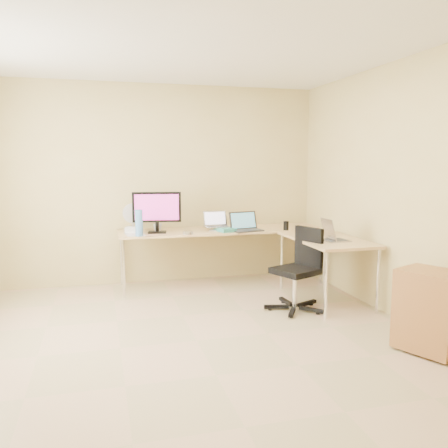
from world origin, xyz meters
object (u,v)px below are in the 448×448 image
object	(u,v)px
monitor	(157,212)
water_bottle	(139,223)
laptop_black	(247,221)
mug	(158,228)
laptop_center	(217,219)
cabinet	(430,310)
desk_main	(222,257)
laptop_return	(336,232)
desk_return	(326,269)
office_chair	(295,265)
desk_fan	(133,218)
keyboard	(224,230)

from	to	relation	value
monitor	water_bottle	size ratio (longest dim) A/B	1.88
laptop_black	mug	world-z (taller)	laptop_black
laptop_center	mug	xyz separation A→B (m)	(-0.74, 0.07, -0.09)
water_bottle	cabinet	size ratio (longest dim) A/B	0.46
mug	desk_main	bearing A→B (deg)	1.49
laptop_black	cabinet	world-z (taller)	laptop_black
laptop_return	desk_return	bearing A→B (deg)	-0.74
laptop_black	water_bottle	size ratio (longest dim) A/B	1.22
office_chair	laptop_return	bearing A→B (deg)	-18.05
office_chair	cabinet	bearing A→B (deg)	-87.51
desk_main	monitor	distance (m)	1.06
laptop_black	water_bottle	xyz separation A→B (m)	(-1.35, -0.07, 0.04)
laptop_black	desk_fan	distance (m)	1.44
office_chair	keyboard	bearing A→B (deg)	90.89
laptop_return	laptop_center	bearing A→B (deg)	40.96
desk_return	laptop_center	bearing A→B (deg)	139.46
desk_return	office_chair	size ratio (longest dim) A/B	1.45
desk_return	laptop_return	size ratio (longest dim) A/B	4.27
laptop_center	laptop_return	world-z (taller)	laptop_center
keyboard	cabinet	distance (m)	2.72
desk_fan	mug	bearing A→B (deg)	-34.61
laptop_black	laptop_return	xyz separation A→B (m)	(0.72, -0.98, -0.02)
monitor	desk_fan	xyz separation A→B (m)	(-0.28, 0.26, -0.10)
desk_fan	cabinet	size ratio (longest dim) A/B	0.47
laptop_black	office_chair	bearing A→B (deg)	-90.31
monitor	desk_main	bearing A→B (deg)	15.73
mug	desk_return	bearing A→B (deg)	-28.38
mug	water_bottle	xyz separation A→B (m)	(-0.25, -0.28, 0.11)
desk_main	desk_fan	distance (m)	1.25
desk_return	keyboard	world-z (taller)	keyboard
laptop_black	water_bottle	world-z (taller)	water_bottle
desk_main	laptop_return	size ratio (longest dim) A/B	8.70
desk_main	laptop_return	world-z (taller)	laptop_return
laptop_black	keyboard	world-z (taller)	laptop_black
keyboard	office_chair	xyz separation A→B (m)	(0.49, -1.10, -0.24)
laptop_center	laptop_black	distance (m)	0.38
cabinet	water_bottle	bearing A→B (deg)	109.02
desk_return	keyboard	xyz separation A→B (m)	(-0.98, 0.85, 0.37)
laptop_center	laptop_return	bearing A→B (deg)	-49.56
desk_fan	desk_main	bearing A→B (deg)	-9.59
laptop_center	keyboard	distance (m)	0.17
monitor	laptop_black	distance (m)	1.13
laptop_return	monitor	bearing A→B (deg)	55.78
desk_fan	office_chair	bearing A→B (deg)	-42.41
laptop_return	cabinet	size ratio (longest dim) A/B	0.45
laptop_black	keyboard	distance (m)	0.30
desk_main	mug	distance (m)	0.93
keyboard	office_chair	size ratio (longest dim) A/B	0.42
monitor	laptop_center	size ratio (longest dim) A/B	1.91
office_chair	laptop_black	bearing A→B (deg)	79.14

